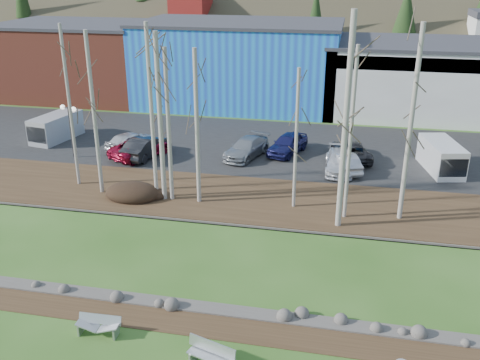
% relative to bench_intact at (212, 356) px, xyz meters
% --- Properties ---
extents(ground, '(200.00, 200.00, 0.00)m').
position_rel_bench_intact_xyz_m(ground, '(-1.12, 0.27, -0.49)').
color(ground, '#295316').
rests_on(ground, ground).
extents(dirt_strip, '(80.00, 1.80, 0.03)m').
position_rel_bench_intact_xyz_m(dirt_strip, '(-1.12, 2.37, -0.48)').
color(dirt_strip, '#382616').
rests_on(dirt_strip, ground).
extents(near_bank_rocks, '(80.00, 0.80, 0.50)m').
position_rel_bench_intact_xyz_m(near_bank_rocks, '(-1.12, 3.37, -0.49)').
color(near_bank_rocks, '#47423D').
rests_on(near_bank_rocks, ground).
extents(river, '(80.00, 8.00, 0.90)m').
position_rel_bench_intact_xyz_m(river, '(-1.12, 7.47, -0.49)').
color(river, black).
rests_on(river, ground).
extents(far_bank_rocks, '(80.00, 0.80, 0.46)m').
position_rel_bench_intact_xyz_m(far_bank_rocks, '(-1.12, 11.57, -0.49)').
color(far_bank_rocks, '#47423D').
rests_on(far_bank_rocks, ground).
extents(far_bank, '(80.00, 7.00, 0.15)m').
position_rel_bench_intact_xyz_m(far_bank, '(-1.12, 14.77, -0.42)').
color(far_bank, '#382616').
rests_on(far_bank, ground).
extents(parking_lot, '(80.00, 14.00, 0.14)m').
position_rel_bench_intact_xyz_m(parking_lot, '(-1.12, 25.27, -0.42)').
color(parking_lot, black).
rests_on(parking_lot, ground).
extents(building_brick, '(16.32, 12.24, 7.80)m').
position_rel_bench_intact_xyz_m(building_brick, '(-25.12, 39.27, 3.41)').
color(building_brick, '#99422F').
rests_on(building_brick, ground).
extents(building_blue, '(20.40, 12.24, 8.30)m').
position_rel_bench_intact_xyz_m(building_blue, '(-7.12, 39.27, 3.66)').
color(building_blue, blue).
rests_on(building_blue, ground).
extents(building_white, '(18.36, 12.24, 6.80)m').
position_rel_bench_intact_xyz_m(building_white, '(10.88, 39.26, 2.92)').
color(building_white, beige).
rests_on(building_white, ground).
extents(bench_intact, '(2.05, 1.15, 0.98)m').
position_rel_bench_intact_xyz_m(bench_intact, '(0.00, 0.00, 0.00)').
color(bench_intact, '#B3B6B8').
rests_on(bench_intact, ground).
extents(bench_damaged, '(1.78, 0.63, 0.78)m').
position_rel_bench_intact_xyz_m(bench_damaged, '(-4.90, 0.92, -0.10)').
color(bench_damaged, '#B3B6B8').
rests_on(bench_damaged, ground).
extents(seagull, '(0.42, 0.20, 0.30)m').
position_rel_bench_intact_xyz_m(seagull, '(-4.86, 1.53, -0.32)').
color(seagull, gold).
rests_on(seagull, ground).
extents(dirt_mound, '(3.48, 2.46, 0.68)m').
position_rel_bench_intact_xyz_m(dirt_mound, '(-8.62, 13.50, -0.00)').
color(dirt_mound, black).
rests_on(dirt_mound, far_bank).
extents(birch_0, '(0.24, 0.24, 10.05)m').
position_rel_bench_intact_xyz_m(birch_0, '(-10.87, 13.90, 4.68)').
color(birch_0, '#ACA79C').
rests_on(birch_0, far_bank).
extents(birch_1, '(0.20, 0.20, 10.28)m').
position_rel_bench_intact_xyz_m(birch_1, '(-12.97, 14.86, 4.80)').
color(birch_1, '#ACA79C').
rests_on(birch_1, far_bank).
extents(birch_2, '(0.30, 0.30, 10.11)m').
position_rel_bench_intact_xyz_m(birch_2, '(-6.60, 13.69, 4.71)').
color(birch_2, '#ACA79C').
rests_on(birch_2, far_bank).
extents(birch_3, '(0.24, 0.24, 10.58)m').
position_rel_bench_intact_xyz_m(birch_3, '(-7.19, 13.91, 4.95)').
color(birch_3, '#ACA79C').
rests_on(birch_3, far_bank).
extents(birch_4, '(0.25, 0.25, 9.26)m').
position_rel_bench_intact_xyz_m(birch_4, '(-4.39, 13.75, 4.29)').
color(birch_4, '#ACA79C').
rests_on(birch_4, far_bank).
extents(birch_5, '(0.20, 0.20, 8.30)m').
position_rel_bench_intact_xyz_m(birch_5, '(1.36, 14.21, 3.81)').
color(birch_5, '#ACA79C').
rests_on(birch_5, far_bank).
extents(birch_6, '(0.20, 0.20, 9.74)m').
position_rel_bench_intact_xyz_m(birch_6, '(4.39, 13.39, 4.53)').
color(birch_6, '#ACA79C').
rests_on(birch_6, far_bank).
extents(birch_7, '(0.31, 0.31, 11.55)m').
position_rel_bench_intact_xyz_m(birch_7, '(4.07, 12.21, 5.43)').
color(birch_7, '#ACA79C').
rests_on(birch_7, far_bank).
extents(birch_8, '(0.26, 0.26, 10.87)m').
position_rel_bench_intact_xyz_m(birch_8, '(7.49, 13.86, 5.09)').
color(birch_8, '#ACA79C').
rests_on(birch_8, far_bank).
extents(birch_10, '(0.25, 0.25, 9.26)m').
position_rel_bench_intact_xyz_m(birch_10, '(-6.13, 13.75, 4.29)').
color(birch_10, '#ACA79C').
rests_on(birch_10, far_bank).
extents(street_lamp, '(1.44, 0.75, 3.96)m').
position_rel_bench_intact_xyz_m(street_lamp, '(-15.82, 19.57, 2.76)').
color(street_lamp, '#262628').
rests_on(street_lamp, parking_lot).
extents(car_0, '(3.32, 4.35, 1.38)m').
position_rel_bench_intact_xyz_m(car_0, '(-12.16, 22.20, 0.34)').
color(car_0, silver).
rests_on(car_0, parking_lot).
extents(car_1, '(2.36, 4.89, 1.55)m').
position_rel_bench_intact_xyz_m(car_1, '(-10.58, 20.77, 0.42)').
color(car_1, '#232326').
rests_on(car_1, parking_lot).
extents(car_2, '(4.29, 5.54, 1.40)m').
position_rel_bench_intact_xyz_m(car_2, '(-10.94, 20.77, 0.35)').
color(car_2, maroon).
rests_on(car_2, parking_lot).
extents(car_3, '(3.28, 5.17, 1.40)m').
position_rel_bench_intact_xyz_m(car_3, '(-3.11, 22.29, 0.35)').
color(car_3, gray).
rests_on(car_3, parking_lot).
extents(car_4, '(3.12, 4.81, 1.52)m').
position_rel_bench_intact_xyz_m(car_4, '(-0.18, 23.71, 0.41)').
color(car_4, '#1A1B50').
rests_on(car_4, parking_lot).
extents(car_5, '(2.72, 4.24, 1.32)m').
position_rel_bench_intact_xyz_m(car_5, '(4.14, 20.84, 0.31)').
color(car_5, '#A5A5A7').
rests_on(car_5, parking_lot).
extents(car_6, '(3.42, 5.22, 1.33)m').
position_rel_bench_intact_xyz_m(car_6, '(4.59, 23.36, 0.31)').
color(car_6, '#252528').
rests_on(car_6, parking_lot).
extents(car_7, '(2.02, 4.68, 1.34)m').
position_rel_bench_intact_xyz_m(car_7, '(3.81, 20.77, 0.32)').
color(car_7, silver).
rests_on(car_7, parking_lot).
extents(car_8, '(3.32, 4.35, 1.38)m').
position_rel_bench_intact_xyz_m(car_8, '(-12.42, 22.20, 0.34)').
color(car_8, silver).
rests_on(car_8, parking_lot).
extents(van_white, '(2.88, 4.95, 2.03)m').
position_rel_bench_intact_xyz_m(van_white, '(10.83, 22.16, 0.66)').
color(van_white, white).
rests_on(van_white, parking_lot).
extents(van_grey, '(2.76, 4.96, 2.05)m').
position_rel_bench_intact_xyz_m(van_grey, '(-19.32, 23.15, 0.67)').
color(van_grey, '#BBBDC0').
rests_on(van_grey, parking_lot).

